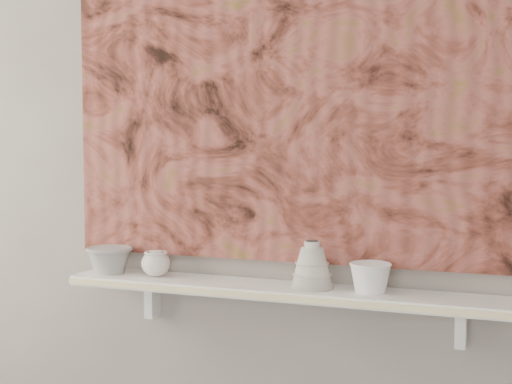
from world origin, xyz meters
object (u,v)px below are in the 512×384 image
at_px(shelf, 288,291).
at_px(cup_cream, 156,263).
at_px(bell_vessel, 312,265).
at_px(bowl_grey, 109,260).
at_px(painting, 297,80).
at_px(bowl_white, 370,277).

xyz_separation_m(shelf, cup_cream, (-0.44, 0.00, 0.06)).
bearing_deg(bell_vessel, shelf, 180.00).
xyz_separation_m(shelf, bowl_grey, (-0.61, 0.00, 0.06)).
height_order(painting, bowl_grey, painting).
bearing_deg(cup_cream, painting, 10.36).
bearing_deg(painting, bowl_white, -18.18).
relative_size(bell_vessel, bowl_white, 1.17).
height_order(bell_vessel, bowl_white, bell_vessel).
xyz_separation_m(bowl_grey, bell_vessel, (0.69, 0.00, 0.03)).
xyz_separation_m(bell_vessel, bowl_white, (0.17, 0.00, -0.03)).
bearing_deg(painting, bowl_grey, -172.50).
height_order(bowl_grey, bell_vessel, bell_vessel).
relative_size(cup_cream, bell_vessel, 0.66).
distance_m(painting, cup_cream, 0.72).
bearing_deg(bowl_grey, cup_cream, 0.00).
height_order(cup_cream, bowl_white, bowl_white).
bearing_deg(cup_cream, bell_vessel, 0.00).
xyz_separation_m(bowl_grey, bowl_white, (0.86, 0.00, -0.00)).
xyz_separation_m(painting, bell_vessel, (0.07, -0.08, -0.54)).
height_order(cup_cream, bell_vessel, bell_vessel).
bearing_deg(bell_vessel, bowl_white, 0.00).
distance_m(cup_cream, bell_vessel, 0.51).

